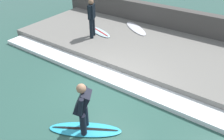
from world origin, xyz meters
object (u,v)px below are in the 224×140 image
surfboard_waiting_near (100,32)px  surfer_riding (83,106)px  surfer_waiting_near (92,16)px  surfboard_riding (85,129)px  surfboard_spare (136,28)px

surfboard_waiting_near → surfer_riding: bearing=-146.9°
surfer_waiting_near → surfboard_waiting_near: 1.10m
surfboard_riding → surfer_waiting_near: size_ratio=1.14×
surfboard_waiting_near → surfboard_spare: 1.87m
surfer_riding → surfboard_spare: size_ratio=0.81×
surfer_waiting_near → surfboard_riding: bearing=-143.8°
surfboard_spare → surfboard_riding: bearing=-162.9°
surfer_waiting_near → surfboard_spare: 2.49m
surfboard_riding → surfer_riding: surfer_riding is taller
surfer_waiting_near → surfboard_waiting_near: surfer_waiting_near is taller
surfer_riding → surfboard_spare: bearing=17.1°
surfboard_waiting_near → surfboard_riding: bearing=-146.9°
surfer_waiting_near → surfboard_spare: bearing=-31.9°
surfer_waiting_near → surfboard_spare: surfer_waiting_near is taller
surfboard_spare → surfboard_waiting_near: bearing=138.1°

